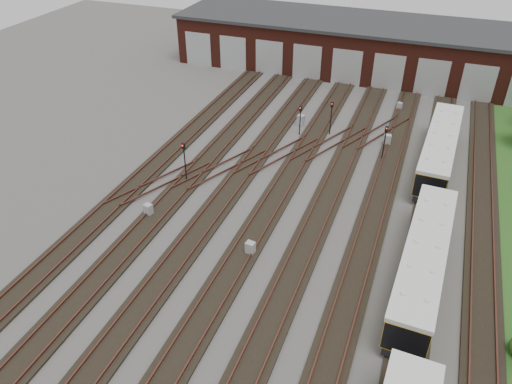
% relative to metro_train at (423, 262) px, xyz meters
% --- Properties ---
extents(ground, '(120.00, 120.00, 0.00)m').
position_rel_metro_train_xyz_m(ground, '(-10.00, -1.42, -1.83)').
color(ground, '#484643').
rests_on(ground, ground).
extents(track_network, '(30.40, 70.00, 0.33)m').
position_rel_metro_train_xyz_m(track_network, '(-10.17, -0.84, -1.72)').
color(track_network, black).
rests_on(track_network, ground).
extents(maintenance_shed, '(51.00, 12.50, 6.35)m').
position_rel_metro_train_xyz_m(maintenance_shed, '(-10.01, 38.55, 1.38)').
color(maintenance_shed, '#4E1C13').
rests_on(maintenance_shed, ground).
extents(metro_train, '(3.20, 46.26, 2.93)m').
position_rel_metro_train_xyz_m(metro_train, '(0.00, 0.00, 0.00)').
color(metro_train, black).
rests_on(metro_train, ground).
extents(signal_mast_0, '(0.33, 0.31, 3.75)m').
position_rel_metro_train_xyz_m(signal_mast_0, '(-20.12, 5.71, 0.56)').
color(signal_mast_0, black).
rests_on(signal_mast_0, ground).
extents(signal_mast_1, '(0.29, 0.27, 3.14)m').
position_rel_metro_train_xyz_m(signal_mast_1, '(-13.45, 17.65, 0.19)').
color(signal_mast_1, black).
rests_on(signal_mast_1, ground).
extents(signal_mast_2, '(0.27, 0.25, 3.51)m').
position_rel_metro_train_xyz_m(signal_mast_2, '(-10.60, 18.86, 0.40)').
color(signal_mast_2, black).
rests_on(signal_mast_2, ground).
extents(signal_mast_3, '(0.30, 0.28, 3.44)m').
position_rel_metro_train_xyz_m(signal_mast_3, '(-4.81, 15.54, 0.38)').
color(signal_mast_3, black).
rests_on(signal_mast_3, ground).
extents(relay_cabinet_0, '(0.70, 0.62, 1.02)m').
position_rel_metro_train_xyz_m(relay_cabinet_0, '(-20.62, 0.24, -1.32)').
color(relay_cabinet_0, '#9FA1A4').
rests_on(relay_cabinet_0, ground).
extents(relay_cabinet_1, '(0.79, 0.70, 1.14)m').
position_rel_metro_train_xyz_m(relay_cabinet_1, '(-13.95, 19.81, -1.26)').
color(relay_cabinet_1, '#9FA1A4').
rests_on(relay_cabinet_1, ground).
extents(relay_cabinet_2, '(0.70, 0.61, 1.04)m').
position_rel_metro_train_xyz_m(relay_cabinet_2, '(-11.46, -1.27, -1.31)').
color(relay_cabinet_2, '#9FA1A4').
rests_on(relay_cabinet_2, ground).
extents(relay_cabinet_3, '(0.65, 0.60, 0.86)m').
position_rel_metro_train_xyz_m(relay_cabinet_3, '(-4.74, 27.42, -1.40)').
color(relay_cabinet_3, '#9FA1A4').
rests_on(relay_cabinet_3, ground).
extents(relay_cabinet_4, '(0.74, 0.65, 1.09)m').
position_rel_metro_train_xyz_m(relay_cabinet_4, '(-4.81, 18.59, -1.28)').
color(relay_cabinet_4, '#9FA1A4').
rests_on(relay_cabinet_4, ground).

